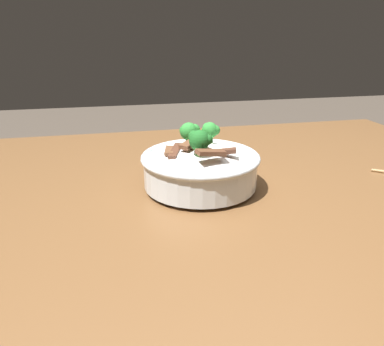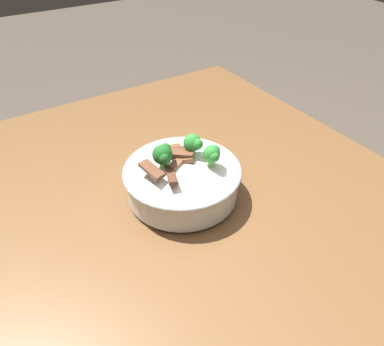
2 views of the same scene
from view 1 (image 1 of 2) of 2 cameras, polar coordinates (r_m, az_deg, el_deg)
name	(u,v)px [view 1 (image 1 of 2)]	position (r m, az deg, el deg)	size (l,w,h in m)	color
dining_table	(242,217)	(0.89, 7.98, -7.00)	(1.39, 1.01, 0.75)	brown
rice_bowl	(200,165)	(0.79, 1.32, 1.34)	(0.26, 0.26, 0.14)	silver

